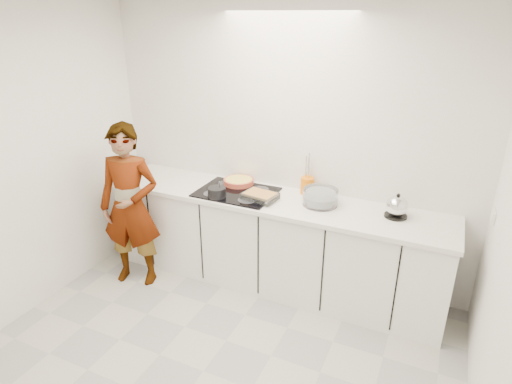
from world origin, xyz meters
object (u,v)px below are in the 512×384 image
at_px(utensil_crock, 307,186).
at_px(cook, 130,207).
at_px(saucepan, 217,192).
at_px(hob, 237,192).
at_px(tart_dish, 239,181).
at_px(mixing_bowl, 320,198).
at_px(kettle, 397,207).
at_px(baking_dish, 260,196).

bearing_deg(utensil_crock, cook, -153.37).
bearing_deg(saucepan, hob, 61.94).
distance_m(tart_dish, saucepan, 0.38).
xyz_separation_m(hob, cook, (-0.88, -0.48, -0.12)).
height_order(mixing_bowl, kettle, kettle).
bearing_deg(baking_dish, mixing_bowl, 14.62).
bearing_deg(kettle, hob, -176.31).
relative_size(tart_dish, utensil_crock, 2.23).
bearing_deg(utensil_crock, mixing_bowl, -46.57).
bearing_deg(baking_dish, saucepan, -161.88).
xyz_separation_m(baking_dish, mixing_bowl, (0.52, 0.14, 0.02)).
height_order(hob, kettle, kettle).
bearing_deg(hob, kettle, 3.69).
xyz_separation_m(hob, tart_dish, (-0.07, 0.18, 0.03)).
xyz_separation_m(mixing_bowl, cook, (-1.68, -0.55, -0.18)).
bearing_deg(kettle, cook, -166.14).
bearing_deg(mixing_bowl, utensil_crock, 133.43).
bearing_deg(kettle, tart_dish, 176.55).
distance_m(mixing_bowl, cook, 1.78).
height_order(saucepan, cook, cook).
height_order(hob, utensil_crock, utensil_crock).
height_order(hob, cook, cook).
distance_m(tart_dish, kettle, 1.52).
distance_m(saucepan, mixing_bowl, 0.94).
bearing_deg(baking_dish, utensil_crock, 45.11).
height_order(tart_dish, saucepan, saucepan).
bearing_deg(baking_dish, hob, 166.05).
bearing_deg(baking_dish, cook, -160.39).
relative_size(saucepan, kettle, 0.88).
xyz_separation_m(saucepan, utensil_crock, (0.71, 0.46, 0.02)).
distance_m(hob, baking_dish, 0.29).
xyz_separation_m(baking_dish, kettle, (1.17, 0.16, 0.04)).
relative_size(hob, baking_dish, 2.20).
relative_size(hob, cook, 0.45).
relative_size(baking_dish, kettle, 1.50).
bearing_deg(mixing_bowl, tart_dish, 172.36).
bearing_deg(utensil_crock, kettle, -11.77).
relative_size(saucepan, utensil_crock, 1.22).
xyz_separation_m(tart_dish, utensil_crock, (0.68, 0.08, 0.04)).
bearing_deg(cook, saucepan, 4.72).
relative_size(baking_dish, mixing_bowl, 0.80).
height_order(kettle, cook, cook).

